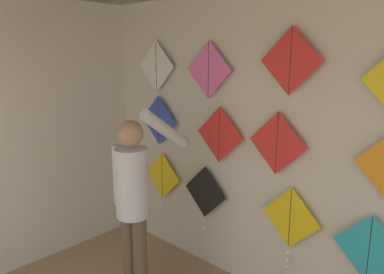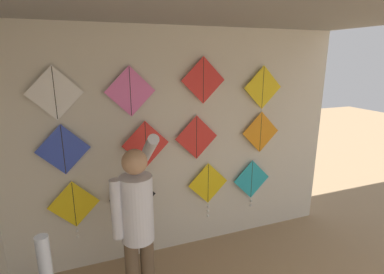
{
  "view_description": "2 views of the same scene",
  "coord_description": "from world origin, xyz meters",
  "px_view_note": "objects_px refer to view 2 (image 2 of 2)",
  "views": [
    {
      "loc": [
        1.92,
        1.14,
        2.26
      ],
      "look_at": [
        -0.45,
        3.65,
        1.47
      ],
      "focal_mm": 35.0,
      "sensor_mm": 36.0,
      "label": 1
    },
    {
      "loc": [
        -0.99,
        0.6,
        2.45
      ],
      "look_at": [
        0.17,
        3.65,
        1.58
      ],
      "focal_mm": 28.0,
      "sensor_mm": 36.0,
      "label": 2
    }
  ],
  "objects_px": {
    "kite_7": "(261,132)",
    "kite_9": "(130,91)",
    "kite_4": "(63,150)",
    "kite_5": "(146,144)",
    "kite_3": "(252,181)",
    "kite_6": "(197,137)",
    "shopkeeper": "(137,220)",
    "kite_2": "(208,186)",
    "kite_11": "(263,88)",
    "kite_1": "(133,199)",
    "kite_0": "(74,206)",
    "kite_8": "(55,93)",
    "kite_10": "(203,80)"
  },
  "relations": [
    {
      "from": "kite_7",
      "to": "kite_9",
      "type": "relative_size",
      "value": 1.0
    },
    {
      "from": "kite_4",
      "to": "kite_5",
      "type": "xyz_separation_m",
      "value": [
        0.88,
        0.0,
        -0.03
      ]
    },
    {
      "from": "kite_3",
      "to": "kite_6",
      "type": "bearing_deg",
      "value": 179.95
    },
    {
      "from": "kite_3",
      "to": "kite_5",
      "type": "relative_size",
      "value": 1.25
    },
    {
      "from": "kite_7",
      "to": "shopkeeper",
      "type": "bearing_deg",
      "value": -155.33
    },
    {
      "from": "shopkeeper",
      "to": "kite_2",
      "type": "xyz_separation_m",
      "value": [
        1.08,
        0.84,
        -0.2
      ]
    },
    {
      "from": "kite_6",
      "to": "kite_11",
      "type": "height_order",
      "value": "kite_11"
    },
    {
      "from": "kite_4",
      "to": "kite_11",
      "type": "distance_m",
      "value": 2.49
    },
    {
      "from": "kite_1",
      "to": "kite_9",
      "type": "distance_m",
      "value": 1.28
    },
    {
      "from": "kite_5",
      "to": "kite_11",
      "type": "xyz_separation_m",
      "value": [
        1.55,
        0.0,
        0.6
      ]
    },
    {
      "from": "kite_5",
      "to": "kite_9",
      "type": "xyz_separation_m",
      "value": [
        -0.15,
        0.0,
        0.61
      ]
    },
    {
      "from": "shopkeeper",
      "to": "kite_3",
      "type": "bearing_deg",
      "value": 22.03
    },
    {
      "from": "kite_6",
      "to": "kite_7",
      "type": "bearing_deg",
      "value": 0.0
    },
    {
      "from": "kite_0",
      "to": "kite_7",
      "type": "distance_m",
      "value": 2.48
    },
    {
      "from": "shopkeeper",
      "to": "kite_5",
      "type": "height_order",
      "value": "shopkeeper"
    },
    {
      "from": "kite_3",
      "to": "kite_6",
      "type": "xyz_separation_m",
      "value": [
        -0.82,
        0.0,
        0.7
      ]
    },
    {
      "from": "kite_0",
      "to": "kite_8",
      "type": "height_order",
      "value": "kite_8"
    },
    {
      "from": "kite_3",
      "to": "kite_6",
      "type": "relative_size",
      "value": 1.25
    },
    {
      "from": "kite_0",
      "to": "kite_9",
      "type": "height_order",
      "value": "kite_9"
    },
    {
      "from": "kite_7",
      "to": "kite_2",
      "type": "bearing_deg",
      "value": -179.92
    },
    {
      "from": "shopkeeper",
      "to": "kite_1",
      "type": "distance_m",
      "value": 0.87
    },
    {
      "from": "shopkeeper",
      "to": "kite_10",
      "type": "bearing_deg",
      "value": 36.37
    },
    {
      "from": "kite_2",
      "to": "kite_9",
      "type": "distance_m",
      "value": 1.58
    },
    {
      "from": "kite_0",
      "to": "kite_8",
      "type": "xyz_separation_m",
      "value": [
        -0.06,
        0.0,
        1.27
      ]
    },
    {
      "from": "kite_1",
      "to": "kite_7",
      "type": "bearing_deg",
      "value": 0.02
    },
    {
      "from": "kite_7",
      "to": "kite_1",
      "type": "bearing_deg",
      "value": -179.98
    },
    {
      "from": "shopkeeper",
      "to": "kite_0",
      "type": "bearing_deg",
      "value": 119.56
    },
    {
      "from": "kite_3",
      "to": "kite_10",
      "type": "height_order",
      "value": "kite_10"
    },
    {
      "from": "shopkeeper",
      "to": "kite_4",
      "type": "height_order",
      "value": "shopkeeper"
    },
    {
      "from": "kite_0",
      "to": "kite_5",
      "type": "xyz_separation_m",
      "value": [
        0.84,
        0.0,
        0.64
      ]
    },
    {
      "from": "shopkeeper",
      "to": "kite_3",
      "type": "height_order",
      "value": "shopkeeper"
    },
    {
      "from": "kite_0",
      "to": "kite_4",
      "type": "relative_size",
      "value": 1.25
    },
    {
      "from": "kite_2",
      "to": "kite_0",
      "type": "bearing_deg",
      "value": 179.99
    },
    {
      "from": "kite_8",
      "to": "kite_2",
      "type": "bearing_deg",
      "value": -0.03
    },
    {
      "from": "kite_4",
      "to": "kite_7",
      "type": "distance_m",
      "value": 2.44
    },
    {
      "from": "kite_2",
      "to": "kite_5",
      "type": "distance_m",
      "value": 1.03
    },
    {
      "from": "kite_2",
      "to": "kite_9",
      "type": "height_order",
      "value": "kite_9"
    },
    {
      "from": "shopkeeper",
      "to": "kite_7",
      "type": "distance_m",
      "value": 2.07
    },
    {
      "from": "kite_1",
      "to": "kite_0",
      "type": "bearing_deg",
      "value": 180.0
    },
    {
      "from": "kite_11",
      "to": "kite_7",
      "type": "bearing_deg",
      "value": 0.0
    },
    {
      "from": "kite_2",
      "to": "kite_3",
      "type": "relative_size",
      "value": 1.1
    },
    {
      "from": "kite_0",
      "to": "kite_10",
      "type": "bearing_deg",
      "value": 0.03
    },
    {
      "from": "kite_6",
      "to": "kite_10",
      "type": "xyz_separation_m",
      "value": [
        0.08,
        0.0,
        0.69
      ]
    },
    {
      "from": "kite_10",
      "to": "kite_11",
      "type": "xyz_separation_m",
      "value": [
        0.83,
        0.0,
        -0.11
      ]
    },
    {
      "from": "kite_3",
      "to": "kite_5",
      "type": "distance_m",
      "value": 1.61
    },
    {
      "from": "shopkeeper",
      "to": "kite_6",
      "type": "relative_size",
      "value": 3.26
    },
    {
      "from": "kite_4",
      "to": "kite_5",
      "type": "distance_m",
      "value": 0.88
    },
    {
      "from": "kite_11",
      "to": "kite_3",
      "type": "bearing_deg",
      "value": -179.57
    },
    {
      "from": "kite_4",
      "to": "kite_9",
      "type": "height_order",
      "value": "kite_9"
    },
    {
      "from": "shopkeeper",
      "to": "kite_3",
      "type": "xyz_separation_m",
      "value": [
        1.74,
        0.84,
        -0.22
      ]
    }
  ]
}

